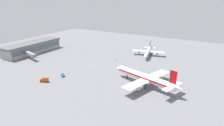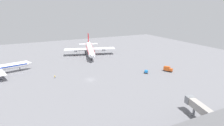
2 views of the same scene
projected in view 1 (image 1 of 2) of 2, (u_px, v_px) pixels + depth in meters
name	position (u px, v px, depth m)	size (l,w,h in m)	color
ground	(95.00, 64.00, 174.67)	(288.00, 288.00, 0.00)	slate
terminal_building	(32.00, 47.00, 207.07)	(64.05, 18.21, 11.23)	#9E9993
airplane_at_gate	(146.00, 78.00, 129.74)	(43.11, 52.65, 16.37)	white
airplane_taxiing	(148.00, 51.00, 196.38)	(39.57, 32.22, 12.16)	white
pushback_tractor	(63.00, 75.00, 147.06)	(4.22, 4.63, 1.90)	black
catering_truck	(44.00, 80.00, 137.02)	(4.23, 5.85, 3.30)	black
ground_crew_worker	(116.00, 59.00, 183.45)	(0.53, 0.53, 1.67)	#1E2338
jet_bridge	(31.00, 54.00, 183.95)	(7.27, 18.17, 6.74)	#9E9993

